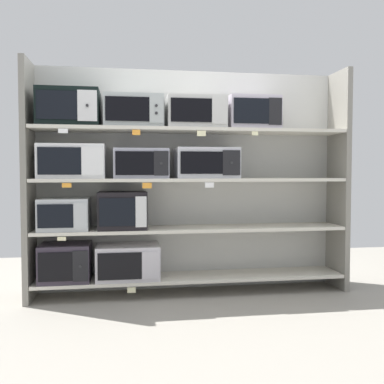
{
  "coord_description": "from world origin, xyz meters",
  "views": [
    {
      "loc": [
        -0.61,
        -3.94,
        1.13
      ],
      "look_at": [
        0.0,
        0.0,
        0.95
      ],
      "focal_mm": 40.26,
      "sensor_mm": 36.0,
      "label": 1
    }
  ],
  "objects_px": {
    "microwave_1": "(128,261)",
    "microwave_5": "(141,164)",
    "microwave_2": "(65,214)",
    "microwave_9": "(195,113)",
    "microwave_7": "(69,108)",
    "microwave_6": "(206,163)",
    "microwave_4": "(72,161)",
    "microwave_8": "(133,112)",
    "microwave_3": "(123,210)",
    "microwave_10": "(252,113)",
    "microwave_0": "(66,262)"
  },
  "relations": [
    {
      "from": "microwave_9",
      "to": "microwave_1",
      "type": "bearing_deg",
      "value": -179.98
    },
    {
      "from": "microwave_7",
      "to": "microwave_10",
      "type": "relative_size",
      "value": 1.11
    },
    {
      "from": "microwave_6",
      "to": "microwave_3",
      "type": "bearing_deg",
      "value": -179.99
    },
    {
      "from": "microwave_10",
      "to": "microwave_4",
      "type": "bearing_deg",
      "value": -180.0
    },
    {
      "from": "microwave_1",
      "to": "microwave_2",
      "type": "distance_m",
      "value": 0.71
    },
    {
      "from": "microwave_2",
      "to": "microwave_7",
      "type": "relative_size",
      "value": 0.82
    },
    {
      "from": "microwave_0",
      "to": "microwave_4",
      "type": "relative_size",
      "value": 0.76
    },
    {
      "from": "microwave_1",
      "to": "microwave_5",
      "type": "relative_size",
      "value": 1.16
    },
    {
      "from": "microwave_5",
      "to": "microwave_2",
      "type": "bearing_deg",
      "value": 179.98
    },
    {
      "from": "microwave_5",
      "to": "microwave_6",
      "type": "xyz_separation_m",
      "value": [
        0.6,
        0.0,
        0.01
      ]
    },
    {
      "from": "microwave_6",
      "to": "microwave_2",
      "type": "bearing_deg",
      "value": -180.0
    },
    {
      "from": "microwave_5",
      "to": "microwave_10",
      "type": "relative_size",
      "value": 1.02
    },
    {
      "from": "microwave_7",
      "to": "microwave_9",
      "type": "height_order",
      "value": "microwave_7"
    },
    {
      "from": "microwave_9",
      "to": "microwave_10",
      "type": "relative_size",
      "value": 1.12
    },
    {
      "from": "microwave_9",
      "to": "microwave_6",
      "type": "bearing_deg",
      "value": 0.02
    },
    {
      "from": "microwave_5",
      "to": "microwave_7",
      "type": "xyz_separation_m",
      "value": [
        -0.63,
        0.0,
        0.48
      ]
    },
    {
      "from": "microwave_10",
      "to": "microwave_2",
      "type": "bearing_deg",
      "value": 180.0
    },
    {
      "from": "microwave_5",
      "to": "microwave_6",
      "type": "distance_m",
      "value": 0.6
    },
    {
      "from": "microwave_1",
      "to": "microwave_7",
      "type": "bearing_deg",
      "value": 179.99
    },
    {
      "from": "microwave_1",
      "to": "microwave_3",
      "type": "xyz_separation_m",
      "value": [
        -0.04,
        0.0,
        0.47
      ]
    },
    {
      "from": "microwave_5",
      "to": "microwave_7",
      "type": "distance_m",
      "value": 0.79
    },
    {
      "from": "microwave_5",
      "to": "microwave_9",
      "type": "xyz_separation_m",
      "value": [
        0.5,
        0.0,
        0.47
      ]
    },
    {
      "from": "microwave_4",
      "to": "microwave_8",
      "type": "relative_size",
      "value": 1.09
    },
    {
      "from": "microwave_9",
      "to": "microwave_7",
      "type": "bearing_deg",
      "value": -180.0
    },
    {
      "from": "microwave_4",
      "to": "microwave_7",
      "type": "bearing_deg",
      "value": 179.77
    },
    {
      "from": "microwave_8",
      "to": "microwave_9",
      "type": "xyz_separation_m",
      "value": [
        0.57,
        0.0,
        -0.0
      ]
    },
    {
      "from": "microwave_2",
      "to": "microwave_5",
      "type": "distance_m",
      "value": 0.81
    },
    {
      "from": "microwave_8",
      "to": "microwave_7",
      "type": "bearing_deg",
      "value": -180.0
    },
    {
      "from": "microwave_4",
      "to": "microwave_7",
      "type": "height_order",
      "value": "microwave_7"
    },
    {
      "from": "microwave_9",
      "to": "microwave_3",
      "type": "bearing_deg",
      "value": -180.0
    },
    {
      "from": "microwave_0",
      "to": "microwave_9",
      "type": "bearing_deg",
      "value": 0.01
    },
    {
      "from": "microwave_0",
      "to": "microwave_1",
      "type": "height_order",
      "value": "microwave_0"
    },
    {
      "from": "microwave_0",
      "to": "microwave_8",
      "type": "height_order",
      "value": "microwave_8"
    },
    {
      "from": "microwave_1",
      "to": "microwave_8",
      "type": "height_order",
      "value": "microwave_8"
    },
    {
      "from": "microwave_6",
      "to": "microwave_7",
      "type": "distance_m",
      "value": 1.32
    },
    {
      "from": "microwave_0",
      "to": "microwave_7",
      "type": "height_order",
      "value": "microwave_7"
    },
    {
      "from": "microwave_1",
      "to": "microwave_5",
      "type": "height_order",
      "value": "microwave_5"
    },
    {
      "from": "microwave_5",
      "to": "microwave_8",
      "type": "xyz_separation_m",
      "value": [
        -0.06,
        0.0,
        0.47
      ]
    },
    {
      "from": "microwave_2",
      "to": "microwave_4",
      "type": "height_order",
      "value": "microwave_4"
    },
    {
      "from": "microwave_2",
      "to": "microwave_4",
      "type": "bearing_deg",
      "value": -0.15
    },
    {
      "from": "microwave_4",
      "to": "microwave_9",
      "type": "height_order",
      "value": "microwave_9"
    },
    {
      "from": "microwave_6",
      "to": "microwave_9",
      "type": "distance_m",
      "value": 0.47
    },
    {
      "from": "microwave_3",
      "to": "microwave_2",
      "type": "bearing_deg",
      "value": 179.99
    },
    {
      "from": "microwave_2",
      "to": "microwave_5",
      "type": "height_order",
      "value": "microwave_5"
    },
    {
      "from": "microwave_6",
      "to": "microwave_10",
      "type": "height_order",
      "value": "microwave_10"
    },
    {
      "from": "microwave_1",
      "to": "microwave_7",
      "type": "height_order",
      "value": "microwave_7"
    },
    {
      "from": "microwave_2",
      "to": "microwave_10",
      "type": "bearing_deg",
      "value": -0.0
    },
    {
      "from": "microwave_1",
      "to": "microwave_4",
      "type": "distance_m",
      "value": 1.03
    },
    {
      "from": "microwave_3",
      "to": "microwave_4",
      "type": "height_order",
      "value": "microwave_4"
    },
    {
      "from": "microwave_1",
      "to": "microwave_2",
      "type": "xyz_separation_m",
      "value": [
        -0.55,
        0.0,
        0.44
      ]
    }
  ]
}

